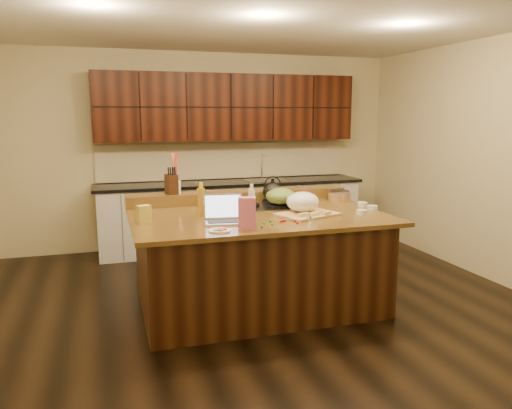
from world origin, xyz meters
name	(u,v)px	position (x,y,z in m)	size (l,w,h in m)	color
room	(258,169)	(0.00, 0.00, 1.35)	(5.52, 5.02, 2.72)	black
island	(258,259)	(0.00, 0.00, 0.46)	(2.40, 1.60, 0.92)	black
back_ledge	(238,196)	(0.00, 0.70, 0.98)	(2.40, 0.30, 0.12)	black
cooktop	(249,207)	(0.00, 0.30, 0.94)	(0.92, 0.52, 0.05)	gray
back_counter	(230,178)	(0.30, 2.23, 0.98)	(3.70, 0.66, 2.40)	silver
kettle	(273,191)	(0.30, 0.43, 1.06)	(0.21, 0.21, 0.19)	black
green_bowl	(281,196)	(0.30, 0.17, 1.05)	(0.30, 0.30, 0.17)	#576E2C
laptop	(224,215)	(-0.40, -0.27, 0.98)	(0.38, 0.32, 0.24)	#B7B7BC
oil_bottle	(201,202)	(-0.54, 0.02, 1.06)	(0.07, 0.07, 0.27)	#BC8521
vinegar_bottle	(252,202)	(-0.08, -0.06, 1.04)	(0.06, 0.06, 0.25)	silver
wooden_tray	(304,205)	(0.40, -0.18, 1.02)	(0.64, 0.55, 0.22)	tan
ramekin_a	(362,212)	(0.94, -0.33, 0.94)	(0.10, 0.10, 0.04)	white
ramekin_b	(373,208)	(1.15, -0.16, 0.94)	(0.10, 0.10, 0.04)	white
ramekin_c	(363,204)	(1.15, 0.04, 0.94)	(0.10, 0.10, 0.04)	white
strainer_bowl	(339,197)	(1.08, 0.43, 0.97)	(0.24, 0.24, 0.09)	#996B3F
kitchen_timer	(309,217)	(0.35, -0.45, 0.96)	(0.08, 0.08, 0.07)	silver
pink_bag	(247,213)	(-0.28, -0.60, 1.05)	(0.14, 0.08, 0.27)	pink
candy_plate	(219,230)	(-0.51, -0.60, 0.93)	(0.18, 0.18, 0.01)	white
package_box	(144,214)	(-1.07, -0.11, 1.00)	(0.11, 0.08, 0.16)	gold
utensil_crock	(175,187)	(-0.68, 0.70, 1.11)	(0.12, 0.12, 0.14)	white
knife_block	(171,184)	(-0.72, 0.70, 1.14)	(0.10, 0.17, 0.20)	black
gumdrop_0	(295,221)	(0.20, -0.45, 0.93)	(0.02, 0.02, 0.02)	red
gumdrop_1	(291,220)	(0.19, -0.39, 0.93)	(0.02, 0.02, 0.02)	#198C26
gumdrop_2	(254,222)	(-0.16, -0.41, 0.93)	(0.02, 0.02, 0.02)	red
gumdrop_3	(264,223)	(-0.09, -0.45, 0.93)	(0.02, 0.02, 0.02)	#198C26
gumdrop_4	(281,221)	(0.08, -0.44, 0.93)	(0.02, 0.02, 0.02)	red
gumdrop_5	(272,224)	(-0.03, -0.53, 0.93)	(0.02, 0.02, 0.02)	#198C26
gumdrop_6	(285,220)	(0.12, -0.41, 0.93)	(0.02, 0.02, 0.02)	red
gumdrop_7	(270,221)	(-0.01, -0.40, 0.93)	(0.02, 0.02, 0.02)	#198C26
gumdrop_8	(282,221)	(0.10, -0.41, 0.93)	(0.02, 0.02, 0.02)	red
gumdrop_9	(255,223)	(-0.16, -0.43, 0.93)	(0.02, 0.02, 0.02)	#198C26
gumdrop_10	(249,223)	(-0.21, -0.43, 0.93)	(0.02, 0.02, 0.02)	red
gumdrop_11	(262,227)	(-0.15, -0.59, 0.93)	(0.02, 0.02, 0.02)	#198C26
gumdrop_12	(298,223)	(0.20, -0.54, 0.93)	(0.02, 0.02, 0.02)	red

